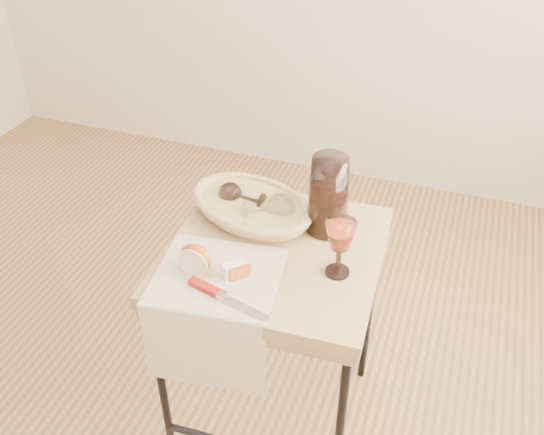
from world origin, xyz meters
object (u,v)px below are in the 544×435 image
at_px(bread_basket, 252,208).
at_px(goblet_lying_a, 244,198).
at_px(tea_towel, 217,276).
at_px(wine_goblet, 339,248).
at_px(side_table, 274,341).
at_px(pitcher, 328,195).
at_px(goblet_lying_b, 266,208).
at_px(apple_half, 196,258).
at_px(table_knife, 225,297).

relative_size(bread_basket, goblet_lying_a, 2.96).
height_order(tea_towel, wine_goblet, wine_goblet).
distance_m(side_table, goblet_lying_a, 0.46).
xyz_separation_m(side_table, bread_basket, (-0.11, 0.12, 0.39)).
bearing_deg(bread_basket, wine_goblet, -9.85).
distance_m(tea_towel, wine_goblet, 0.32).
bearing_deg(wine_goblet, pitcher, 113.97).
xyz_separation_m(goblet_lying_b, pitcher, (0.17, 0.03, 0.06)).
bearing_deg(apple_half, table_knife, -33.98).
bearing_deg(goblet_lying_b, apple_half, -140.72).
bearing_deg(goblet_lying_b, tea_towel, -129.05).
height_order(wine_goblet, table_knife, wine_goblet).
distance_m(goblet_lying_a, wine_goblet, 0.38).
height_order(tea_towel, pitcher, pitcher).
xyz_separation_m(tea_towel, bread_basket, (-0.01, 0.28, 0.02)).
height_order(side_table, wine_goblet, wine_goblet).
bearing_deg(pitcher, side_table, -150.58).
height_order(goblet_lying_b, apple_half, goblet_lying_b).
distance_m(bread_basket, goblet_lying_b, 0.06).
bearing_deg(goblet_lying_a, wine_goblet, 158.48).
xyz_separation_m(bread_basket, pitcher, (0.22, 0.01, 0.09)).
distance_m(bread_basket, table_knife, 0.36).
bearing_deg(bread_basket, table_knife, -60.86).
xyz_separation_m(goblet_lying_a, pitcher, (0.25, -0.00, 0.07)).
bearing_deg(apple_half, bread_basket, 81.95).
distance_m(tea_towel, pitcher, 0.38).
bearing_deg(apple_half, side_table, 45.36).
relative_size(bread_basket, pitcher, 1.28).
height_order(bread_basket, apple_half, apple_half).
xyz_separation_m(side_table, table_knife, (-0.05, -0.23, 0.38)).
height_order(pitcher, wine_goblet, pitcher).
height_order(tea_towel, table_knife, table_knife).
height_order(pitcher, apple_half, pitcher).
relative_size(side_table, apple_half, 8.16).
height_order(side_table, tea_towel, tea_towel).
height_order(side_table, goblet_lying_a, goblet_lying_a).
relative_size(tea_towel, bread_basket, 0.92).
bearing_deg(side_table, goblet_lying_a, 136.16).
bearing_deg(tea_towel, goblet_lying_a, 91.22).
relative_size(goblet_lying_a, pitcher, 0.43).
bearing_deg(pitcher, wine_goblet, -88.71).
bearing_deg(table_knife, side_table, 93.00).
xyz_separation_m(goblet_lying_b, apple_half, (-0.09, -0.26, -0.01)).
height_order(pitcher, table_knife, pitcher).
bearing_deg(goblet_lying_b, table_knife, -118.02).
xyz_separation_m(wine_goblet, apple_half, (-0.34, -0.12, -0.03)).
relative_size(tea_towel, goblet_lying_a, 2.71).
distance_m(tea_towel, table_knife, 0.09).
bearing_deg(bread_basket, pitcher, 22.13).
distance_m(goblet_lying_b, apple_half, 0.28).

